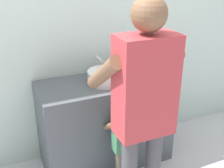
% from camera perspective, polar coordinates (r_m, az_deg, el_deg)
% --- Properties ---
extents(back_wall, '(4.40, 0.08, 2.70)m').
position_cam_1_polar(back_wall, '(2.67, -4.14, 13.03)').
color(back_wall, silver).
rests_on(back_wall, ground).
extents(vanity_cabinet, '(1.21, 0.54, 0.84)m').
position_cam_1_polar(vanity_cabinet, '(2.73, -1.27, -7.69)').
color(vanity_cabinet, '#4C5156').
rests_on(vanity_cabinet, ground).
extents(sink_basin, '(0.33, 0.33, 0.11)m').
position_cam_1_polar(sink_basin, '(2.49, -1.19, 1.54)').
color(sink_basin, silver).
rests_on(sink_basin, vanity_cabinet).
extents(faucet, '(0.18, 0.14, 0.18)m').
position_cam_1_polar(faucet, '(2.66, -2.86, 3.52)').
color(faucet, '#B7BABF').
rests_on(faucet, vanity_cabinet).
extents(toothbrush_cup, '(0.07, 0.07, 0.21)m').
position_cam_1_polar(toothbrush_cup, '(2.71, 6.51, 3.18)').
color(toothbrush_cup, silver).
rests_on(toothbrush_cup, vanity_cabinet).
extents(child_toddler, '(0.26, 0.26, 0.85)m').
position_cam_1_polar(child_toddler, '(2.37, 2.48, -10.57)').
color(child_toddler, '#6B5B4C').
rests_on(child_toddler, ground).
extents(adult_parent, '(0.52, 0.55, 1.67)m').
position_cam_1_polar(adult_parent, '(1.86, 6.33, -3.23)').
color(adult_parent, '#47474C').
rests_on(adult_parent, ground).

